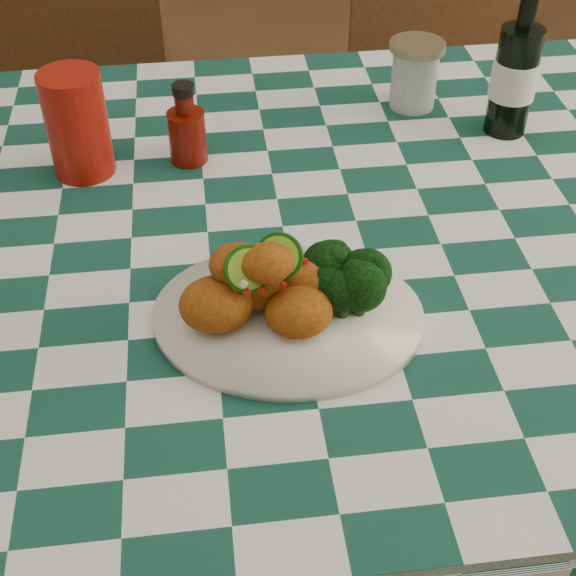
{
  "coord_description": "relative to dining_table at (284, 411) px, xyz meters",
  "views": [
    {
      "loc": [
        -0.1,
        -0.87,
        1.45
      ],
      "look_at": [
        -0.02,
        -0.19,
        0.84
      ],
      "focal_mm": 50.0,
      "sensor_mm": 36.0,
      "label": 1
    }
  ],
  "objects": [
    {
      "name": "dining_table",
      "position": [
        0.0,
        0.0,
        0.0
      ],
      "size": [
        1.66,
        1.06,
        0.79
      ],
      "primitive_type": null,
      "color": "#144338",
      "rests_on": "ground"
    },
    {
      "name": "wooden_chair_right",
      "position": [
        0.48,
        0.71,
        0.1
      ],
      "size": [
        0.49,
        0.51,
        0.99
      ],
      "primitive_type": null,
      "rotation": [
        0.0,
        0.0,
        -0.09
      ],
      "color": "#472814",
      "rests_on": "ground"
    },
    {
      "name": "beer_bottle",
      "position": [
        0.38,
        0.21,
        0.51
      ],
      "size": [
        0.09,
        0.09,
        0.24
      ],
      "primitive_type": null,
      "rotation": [
        0.0,
        0.0,
        0.24
      ],
      "color": "black",
      "rests_on": "dining_table"
    },
    {
      "name": "wooden_chair_left",
      "position": [
        -0.43,
        0.74,
        0.11
      ],
      "size": [
        0.55,
        0.56,
        1.0
      ],
      "primitive_type": null,
      "rotation": [
        0.0,
        0.0,
        -0.21
      ],
      "color": "#472814",
      "rests_on": "ground"
    },
    {
      "name": "plate",
      "position": [
        -0.02,
        -0.19,
        0.4
      ],
      "size": [
        0.36,
        0.3,
        0.02
      ],
      "primitive_type": null,
      "rotation": [
        0.0,
        0.0,
        -0.16
      ],
      "color": "white",
      "rests_on": "dining_table"
    },
    {
      "name": "ketchup_bottle",
      "position": [
        -0.12,
        0.18,
        0.46
      ],
      "size": [
        0.07,
        0.07,
        0.12
      ],
      "primitive_type": null,
      "rotation": [
        0.0,
        0.0,
        -0.35
      ],
      "color": "#5F0D04",
      "rests_on": "dining_table"
    },
    {
      "name": "fried_chicken_pile",
      "position": [
        -0.04,
        -0.19,
        0.46
      ],
      "size": [
        0.16,
        0.12,
        0.1
      ],
      "primitive_type": null,
      "color": "#AA5210",
      "rests_on": "plate"
    },
    {
      "name": "broccoli_side",
      "position": [
        0.06,
        -0.18,
        0.44
      ],
      "size": [
        0.09,
        0.09,
        0.07
      ],
      "primitive_type": null,
      "color": "black",
      "rests_on": "plate"
    },
    {
      "name": "ground",
      "position": [
        0.0,
        0.0,
        -0.39
      ],
      "size": [
        5.0,
        5.0,
        0.0
      ],
      "primitive_type": "plane",
      "color": "brown",
      "rests_on": "ground"
    },
    {
      "name": "mason_jar",
      "position": [
        0.26,
        0.31,
        0.45
      ],
      "size": [
        0.1,
        0.1,
        0.11
      ],
      "primitive_type": null,
      "rotation": [
        0.0,
        0.0,
        -0.11
      ],
      "color": "#B2BCBA",
      "rests_on": "dining_table"
    },
    {
      "name": "red_tumbler",
      "position": [
        -0.28,
        0.17,
        0.47
      ],
      "size": [
        0.11,
        0.11,
        0.16
      ],
      "primitive_type": "cylinder",
      "rotation": [
        0.0,
        0.0,
        0.23
      ],
      "color": "#931208",
      "rests_on": "dining_table"
    }
  ]
}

